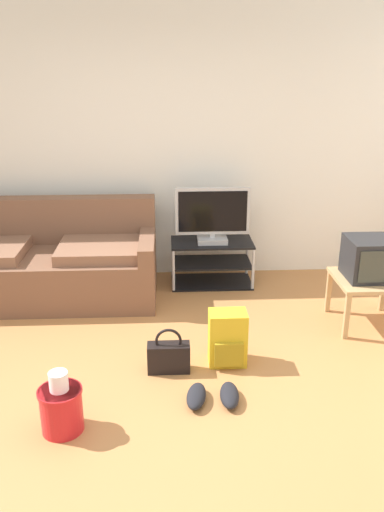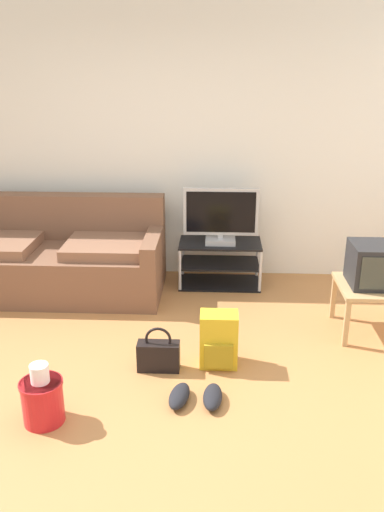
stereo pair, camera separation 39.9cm
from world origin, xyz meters
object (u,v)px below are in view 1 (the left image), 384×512
(flat_tv, at_px, (212,216))
(crt_tv, at_px, (371,258))
(sneakers_pair, at_px, (213,396))
(backpack, at_px, (228,338))
(side_table, at_px, (368,285))
(cleaning_bucket, at_px, (61,406))
(couch, at_px, (46,263))
(handbag, at_px, (169,356))
(tv_stand, at_px, (212,262))

(flat_tv, relative_size, crt_tv, 1.82)
(sneakers_pair, bearing_deg, backpack, 72.74)
(side_table, distance_m, cleaning_bucket, 2.69)
(couch, height_order, crt_tv, couch)
(crt_tv, height_order, handbag, crt_tv)
(handbag, bearing_deg, backpack, 11.44)
(side_table, distance_m, crt_tv, 0.23)
(backpack, bearing_deg, tv_stand, 101.92)
(crt_tv, bearing_deg, cleaning_bucket, -150.90)
(backpack, height_order, cleaning_bucket, backpack)
(side_table, bearing_deg, flat_tv, 143.17)
(side_table, bearing_deg, cleaning_bucket, -151.20)
(crt_tv, xyz_separation_m, cleaning_bucket, (-2.35, -1.31, -0.43))
(flat_tv, height_order, crt_tv, flat_tv)
(tv_stand, relative_size, backpack, 1.95)
(crt_tv, relative_size, handbag, 1.16)
(side_table, xyz_separation_m, handbag, (-1.69, -0.66, -0.24))
(side_table, bearing_deg, handbag, -158.57)
(tv_stand, relative_size, handbag, 2.36)
(crt_tv, xyz_separation_m, backpack, (-1.25, -0.59, -0.39))
(tv_stand, bearing_deg, flat_tv, -90.00)
(tv_stand, distance_m, backpack, 1.53)
(flat_tv, relative_size, backpack, 1.74)
(backpack, height_order, handbag, backpack)
(couch, height_order, cleaning_bucket, couch)
(crt_tv, relative_size, cleaning_bucket, 0.99)
(backpack, bearing_deg, flat_tv, 101.91)
(flat_tv, relative_size, handbag, 2.12)
(crt_tv, xyz_separation_m, handbag, (-1.69, -0.68, -0.47))
(couch, distance_m, cleaning_bucket, 2.08)
(side_table, xyz_separation_m, backpack, (-1.25, -0.58, -0.16))
(side_table, relative_size, sneakers_pair, 1.47)
(flat_tv, bearing_deg, handbag, -105.74)
(tv_stand, distance_m, handbag, 1.68)
(couch, xyz_separation_m, cleaning_bucket, (0.49, -2.01, -0.16))
(flat_tv, bearing_deg, backpack, -90.44)
(flat_tv, bearing_deg, side_table, -36.83)
(flat_tv, height_order, sneakers_pair, flat_tv)
(tv_stand, bearing_deg, couch, -171.76)
(couch, relative_size, tv_stand, 2.56)
(handbag, distance_m, cleaning_bucket, 0.91)
(couch, xyz_separation_m, backpack, (1.59, -1.30, -0.13))
(crt_tv, bearing_deg, side_table, -90.00)
(backpack, distance_m, cleaning_bucket, 1.31)
(tv_stand, bearing_deg, backpack, -90.44)
(handbag, bearing_deg, flat_tv, 74.26)
(crt_tv, distance_m, cleaning_bucket, 2.72)
(crt_tv, xyz_separation_m, sneakers_pair, (-1.40, -1.07, -0.55))
(cleaning_bucket, bearing_deg, side_table, 28.80)
(sneakers_pair, bearing_deg, flat_tv, 85.38)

